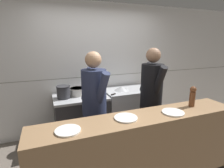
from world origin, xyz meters
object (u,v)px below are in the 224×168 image
oven_range (81,118)px  pepper_mill (192,96)px  mixing_bowl_steel (121,88)px  chefs_knife (117,93)px  chef_sous (151,96)px  chef_head_cook (94,105)px  sauce_pot (78,91)px  stock_pot (63,92)px  plated_dish_appetiser (126,118)px  plated_dish_dessert (173,112)px  braising_pot (95,88)px  plated_dish_main (68,131)px

oven_range → pepper_mill: 1.99m
mixing_bowl_steel → chefs_knife: (-0.16, -0.16, -0.04)m
chef_sous → pepper_mill: bearing=-65.1°
chef_head_cook → mixing_bowl_steel: bearing=30.3°
sauce_pot → mixing_bowl_steel: size_ratio=1.08×
stock_pot → plated_dish_appetiser: stock_pot is taller
sauce_pot → chef_sous: (1.08, -0.78, 0.02)m
plated_dish_dessert → chef_sous: (0.17, 0.73, -0.02)m
braising_pot → chefs_knife: size_ratio=0.70×
sauce_pot → chef_head_cook: bearing=-83.2°
plated_dish_main → plated_dish_appetiser: same height
stock_pot → pepper_mill: size_ratio=0.85×
mixing_bowl_steel → chef_head_cook: size_ratio=0.16×
stock_pot → plated_dish_main: bearing=-94.3°
braising_pot → plated_dish_appetiser: braising_pot is taller
chefs_knife → plated_dish_dessert: (0.22, -1.28, 0.09)m
stock_pot → plated_dish_appetiser: size_ratio=0.89×
oven_range → chef_head_cook: chef_head_cook is taller
pepper_mill → oven_range: bearing=133.3°
oven_range → chefs_knife: bearing=-14.6°
sauce_pot → braising_pot: (0.34, 0.00, 0.02)m
sauce_pot → plated_dish_appetiser: sauce_pot is taller
chef_sous → mixing_bowl_steel: bearing=112.9°
sauce_pot → plated_dish_dessert: sauce_pot is taller
braising_pot → chef_head_cook: size_ratio=0.15×
oven_range → sauce_pot: 0.52m
pepper_mill → plated_dish_appetiser: bearing=-178.4°
pepper_mill → plated_dish_main: bearing=-177.1°
chefs_knife → chef_sous: chef_sous is taller
sauce_pot → pepper_mill: 1.93m
plated_dish_dessert → pepper_mill: size_ratio=0.96×
plated_dish_dessert → chef_sous: size_ratio=0.15×
stock_pot → sauce_pot: (0.26, 0.09, -0.04)m
stock_pot → pepper_mill: 2.06m
mixing_bowl_steel → chef_sous: (0.22, -0.71, 0.04)m
sauce_pot → plated_dish_dessert: 1.77m
braising_pot → chef_sous: bearing=-46.5°
braising_pot → plated_dish_dessert: (0.57, -1.51, 0.02)m
pepper_mill → stock_pot: bearing=139.7°
stock_pot → oven_range: bearing=5.5°
oven_range → mixing_bowl_steel: 0.97m
pepper_mill → chef_head_cook: (-1.21, 0.62, -0.18)m
chefs_knife → pepper_mill: bearing=-62.7°
stock_pot → braising_pot: bearing=8.4°
sauce_pot → chef_head_cook: 0.81m
oven_range → chef_sous: (1.05, -0.72, 0.54)m
oven_range → chefs_knife: (0.67, -0.17, 0.47)m
chef_head_cook → chef_sous: 0.98m
plated_dish_appetiser → plated_dish_dessert: bearing=-6.2°
sauce_pot → braising_pot: braising_pot is taller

